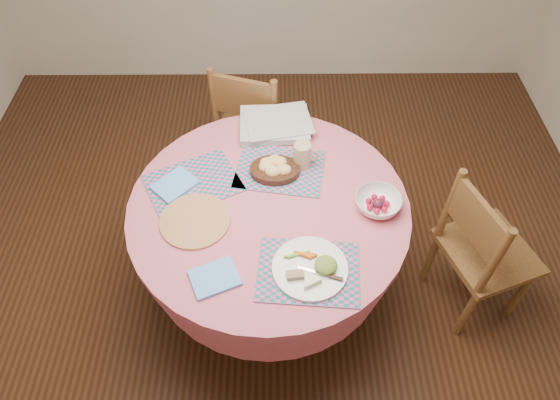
{
  "coord_description": "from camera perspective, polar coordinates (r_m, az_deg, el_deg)",
  "views": [
    {
      "loc": [
        0.04,
        -1.39,
        2.43
      ],
      "look_at": [
        0.05,
        0.0,
        0.78
      ],
      "focal_mm": 32.0,
      "sensor_mm": 36.0,
      "label": 1
    }
  ],
  "objects": [
    {
      "name": "placemat_back",
      "position": [
        2.32,
        -0.02,
        3.54
      ],
      "size": [
        0.44,
        0.36,
        0.01
      ],
      "primitive_type": "cube",
      "rotation": [
        0.0,
        0.0,
        -0.17
      ],
      "color": "#136E6B",
      "rests_on": "dining_table"
    },
    {
      "name": "fruit_bowl",
      "position": [
        2.19,
        11.12,
        -0.33
      ],
      "size": [
        0.2,
        0.2,
        0.06
      ],
      "rotation": [
        0.0,
        0.0,
        0.01
      ],
      "color": "white",
      "rests_on": "dining_table"
    },
    {
      "name": "newspaper_stack",
      "position": [
        2.51,
        -0.55,
        8.69
      ],
      "size": [
        0.38,
        0.31,
        0.04
      ],
      "rotation": [
        0.0,
        0.0,
        0.03
      ],
      "color": "silver",
      "rests_on": "dining_table"
    },
    {
      "name": "ground",
      "position": [
        2.8,
        -1.04,
        -10.36
      ],
      "size": [
        4.0,
        4.0,
        0.0
      ],
      "primitive_type": "plane",
      "color": "#331C0F",
      "rests_on": "ground"
    },
    {
      "name": "wicker_trivet",
      "position": [
        2.15,
        -9.69,
        -2.36
      ],
      "size": [
        0.3,
        0.3,
        0.01
      ],
      "primitive_type": "cylinder",
      "color": "#8F623E",
      "rests_on": "dining_table"
    },
    {
      "name": "chair_right",
      "position": [
        2.57,
        22.01,
        -5.31
      ],
      "size": [
        0.51,
        0.52,
        0.89
      ],
      "rotation": [
        0.0,
        0.0,
        1.92
      ],
      "color": "brown",
      "rests_on": "ground"
    },
    {
      "name": "napkin_near",
      "position": [
        1.97,
        -7.47,
        -8.82
      ],
      "size": [
        0.22,
        0.2,
        0.01
      ],
      "primitive_type": "cube",
      "rotation": [
        0.0,
        0.0,
        0.4
      ],
      "color": "#62A1FC",
      "rests_on": "dining_table"
    },
    {
      "name": "dining_table",
      "position": [
        2.33,
        -1.23,
        -3.56
      ],
      "size": [
        1.24,
        1.24,
        0.75
      ],
      "color": "#CA5E6E",
      "rests_on": "ground"
    },
    {
      "name": "placemat_front",
      "position": [
        1.98,
        3.25,
        -8.15
      ],
      "size": [
        0.42,
        0.33,
        0.01
      ],
      "primitive_type": "cube",
      "rotation": [
        0.0,
        0.0,
        -0.08
      ],
      "color": "#136E6B",
      "rests_on": "dining_table"
    },
    {
      "name": "placemat_left",
      "position": [
        2.29,
        -9.9,
        1.92
      ],
      "size": [
        0.49,
        0.45,
        0.01
      ],
      "primitive_type": "cube",
      "rotation": [
        0.0,
        0.0,
        0.46
      ],
      "color": "#136E6B",
      "rests_on": "dining_table"
    },
    {
      "name": "chair_back",
      "position": [
        2.98,
        -3.07,
        8.67
      ],
      "size": [
        0.52,
        0.51,
        0.91
      ],
      "rotation": [
        0.0,
        0.0,
        2.83
      ],
      "color": "brown",
      "rests_on": "ground"
    },
    {
      "name": "bread_bowl",
      "position": [
        2.28,
        -0.63,
        3.73
      ],
      "size": [
        0.23,
        0.23,
        0.08
      ],
      "color": "black",
      "rests_on": "placemat_back"
    },
    {
      "name": "dinner_plate",
      "position": [
        1.97,
        3.64,
        -7.77
      ],
      "size": [
        0.3,
        0.3,
        0.05
      ],
      "rotation": [
        0.0,
        0.0,
        0.12
      ],
      "color": "white",
      "rests_on": "placemat_front"
    },
    {
      "name": "latte_mug",
      "position": [
        2.29,
        2.62,
        5.17
      ],
      "size": [
        0.12,
        0.08,
        0.13
      ],
      "color": "tan",
      "rests_on": "placemat_back"
    },
    {
      "name": "napkin_far",
      "position": [
        2.29,
        -11.92,
        1.71
      ],
      "size": [
        0.23,
        0.23,
        0.01
      ],
      "primitive_type": "cube",
      "rotation": [
        0.0,
        0.0,
        0.8
      ],
      "color": "#62A1FC",
      "rests_on": "placemat_left"
    }
  ]
}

